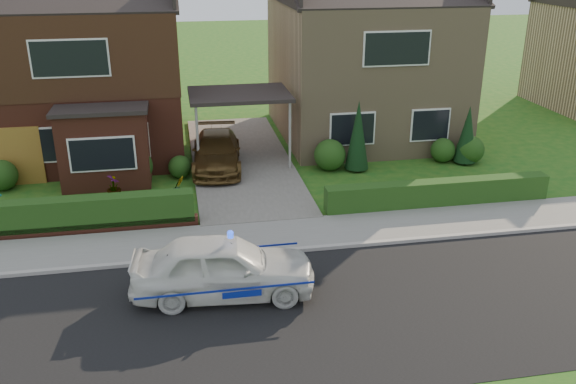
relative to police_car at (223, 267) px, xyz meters
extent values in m
plane|color=#175316|center=(1.51, -1.20, -0.75)|extent=(120.00, 120.00, 0.00)
cube|color=black|center=(1.51, -1.20, -0.75)|extent=(60.00, 6.00, 0.02)
cube|color=#9E9993|center=(1.51, 1.85, -0.69)|extent=(60.00, 0.16, 0.12)
cube|color=slate|center=(1.51, 2.90, -0.70)|extent=(60.00, 2.00, 0.10)
cube|color=#666059|center=(1.51, 9.80, -0.69)|extent=(3.80, 12.00, 0.12)
cube|color=brown|center=(-4.29, 12.80, 2.15)|extent=(7.20, 8.00, 5.80)
cube|color=white|center=(-5.87, 8.78, 0.65)|extent=(1.80, 0.08, 1.30)
cube|color=white|center=(-2.70, 8.78, 0.65)|extent=(1.60, 0.08, 1.30)
cube|color=white|center=(-4.29, 8.78, 3.65)|extent=(2.60, 0.08, 1.30)
cube|color=black|center=(-4.29, 12.80, 3.60)|extent=(7.26, 8.06, 2.90)
cube|color=brown|center=(-3.42, 8.10, 0.60)|extent=(3.00, 1.40, 2.70)
cube|color=black|center=(-3.42, 8.10, 2.02)|extent=(3.20, 1.60, 0.14)
cube|color=tan|center=(7.31, 12.80, 2.15)|extent=(7.20, 8.00, 5.80)
cube|color=white|center=(5.73, 8.78, 0.65)|extent=(1.80, 0.08, 1.30)
cube|color=white|center=(8.90, 8.78, 0.65)|extent=(1.60, 0.08, 1.30)
cube|color=white|center=(7.31, 8.78, 3.65)|extent=(2.60, 0.08, 1.30)
cube|color=black|center=(1.51, 9.80, 1.95)|extent=(3.80, 3.00, 0.14)
cylinder|color=gray|center=(-0.19, 8.40, 0.60)|extent=(0.10, 0.10, 2.70)
cylinder|color=gray|center=(3.21, 8.40, 0.60)|extent=(0.10, 0.10, 2.70)
cube|color=brown|center=(-6.73, 8.76, 0.30)|extent=(2.20, 0.10, 2.10)
cube|color=brown|center=(-4.29, 4.10, -0.57)|extent=(7.70, 0.25, 0.36)
cube|color=#1B3D13|center=(-4.29, 4.25, -0.75)|extent=(7.50, 0.55, 0.90)
cube|color=#1B3D13|center=(7.31, 4.15, -0.75)|extent=(7.50, 0.55, 0.80)
sphere|color=#1B3D13|center=(-6.99, 8.30, -0.21)|extent=(1.08, 1.08, 1.08)
sphere|color=#1B3D13|center=(-2.49, 8.10, -0.09)|extent=(1.32, 1.32, 1.32)
sphere|color=#1B3D13|center=(-0.89, 8.40, -0.33)|extent=(0.84, 0.84, 0.84)
sphere|color=#1B3D13|center=(4.71, 8.20, -0.15)|extent=(1.20, 1.20, 1.20)
sphere|color=#1B3D13|center=(9.31, 8.30, -0.27)|extent=(0.96, 0.96, 0.96)
sphere|color=#1B3D13|center=(10.31, 8.00, -0.21)|extent=(1.08, 1.08, 1.08)
cone|color=black|center=(5.71, 8.00, 0.55)|extent=(0.90, 0.90, 2.60)
cone|color=black|center=(10.11, 8.00, 0.35)|extent=(0.90, 0.90, 2.20)
imported|color=silver|center=(0.00, 0.00, 0.00)|extent=(2.15, 4.54, 1.50)
sphere|color=#193FF2|center=(0.22, 0.00, 0.83)|extent=(0.17, 0.17, 0.17)
cube|color=navy|center=(0.00, -0.89, -0.06)|extent=(4.05, 0.02, 0.05)
cube|color=navy|center=(0.00, 0.89, -0.06)|extent=(4.05, 0.01, 0.05)
ellipsoid|color=black|center=(-1.23, -0.10, 0.29)|extent=(0.22, 0.17, 0.21)
sphere|color=white|center=(-1.22, -0.16, 0.28)|extent=(0.11, 0.11, 0.11)
sphere|color=black|center=(-1.21, -0.12, 0.43)|extent=(0.13, 0.13, 0.13)
cone|color=black|center=(-1.26, -0.11, 0.49)|extent=(0.04, 0.04, 0.05)
cone|color=black|center=(-1.17, -0.11, 0.49)|extent=(0.04, 0.04, 0.05)
imported|color=brown|center=(0.51, 8.95, 0.00)|extent=(2.12, 4.49, 1.27)
imported|color=gray|center=(-0.99, 6.26, -0.33)|extent=(0.58, 0.55, 0.83)
imported|color=gray|center=(-3.10, 6.70, -0.33)|extent=(0.54, 0.54, 0.85)
camera|label=1|loc=(-0.81, -12.96, 7.18)|focal=38.00mm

